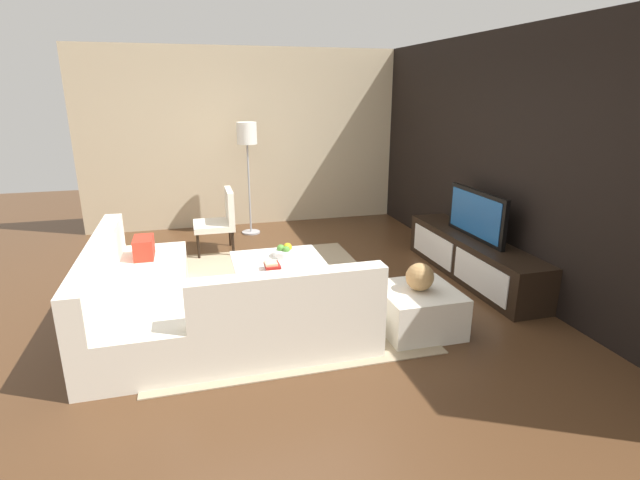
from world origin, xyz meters
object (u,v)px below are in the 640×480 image
(sectional_couch, at_px, (191,304))
(accent_chair_near, at_px, (221,217))
(coffee_table, at_px, (280,278))
(fruit_bowl, at_px, (285,252))
(media_console, at_px, (472,258))
(book_stack, at_px, (272,266))
(television, at_px, (476,215))
(decorative_ball, at_px, (420,277))
(ottoman, at_px, (418,310))
(floor_lamp, at_px, (247,141))

(sectional_couch, height_order, accent_chair_near, accent_chair_near)
(coffee_table, xyz_separation_m, fruit_bowl, (-0.18, 0.10, 0.23))
(media_console, xyz_separation_m, book_stack, (0.11, -2.41, 0.17))
(television, relative_size, book_stack, 5.13)
(sectional_couch, xyz_separation_m, fruit_bowl, (-0.81, 1.05, 0.15))
(decorative_ball, bearing_deg, sectional_couch, -103.80)
(decorative_ball, height_order, book_stack, decorative_ball)
(decorative_ball, bearing_deg, book_stack, -127.12)
(accent_chair_near, height_order, book_stack, accent_chair_near)
(sectional_couch, xyz_separation_m, book_stack, (-0.41, 0.83, 0.14))
(ottoman, xyz_separation_m, fruit_bowl, (-1.31, -0.99, 0.23))
(media_console, bearing_deg, floor_lamp, -138.36)
(media_console, xyz_separation_m, sectional_couch, (0.53, -3.24, 0.03))
(coffee_table, bearing_deg, sectional_couch, -56.46)
(ottoman, relative_size, fruit_bowl, 2.50)
(television, height_order, fruit_bowl, television)
(ottoman, bearing_deg, coffee_table, -135.97)
(sectional_couch, relative_size, fruit_bowl, 8.69)
(coffee_table, distance_m, fruit_bowl, 0.31)
(floor_lamp, xyz_separation_m, ottoman, (3.61, 1.09, -1.22))
(fruit_bowl, distance_m, book_stack, 0.45)
(sectional_couch, xyz_separation_m, floor_lamp, (-3.11, 0.95, 1.14))
(media_console, distance_m, coffee_table, 2.30)
(book_stack, bearing_deg, television, 92.71)
(television, xyz_separation_m, coffee_table, (-0.10, -2.30, -0.58))
(accent_chair_near, height_order, ottoman, accent_chair_near)
(television, xyz_separation_m, sectional_couch, (0.53, -3.24, -0.50))
(fruit_bowl, bearing_deg, book_stack, -28.56)
(floor_lamp, bearing_deg, book_stack, -2.50)
(coffee_table, height_order, floor_lamp, floor_lamp)
(accent_chair_near, distance_m, ottoman, 3.24)
(accent_chair_near, xyz_separation_m, floor_lamp, (-0.80, 0.50, 0.93))
(media_console, distance_m, sectional_couch, 3.28)
(coffee_table, xyz_separation_m, accent_chair_near, (-1.68, -0.50, 0.29))
(accent_chair_near, relative_size, ottoman, 1.24)
(accent_chair_near, bearing_deg, floor_lamp, 137.23)
(accent_chair_near, xyz_separation_m, decorative_ball, (2.81, 1.59, 0.04))
(coffee_table, xyz_separation_m, ottoman, (1.13, 1.09, -0.00))
(media_console, distance_m, decorative_ball, 1.61)
(media_console, xyz_separation_m, coffee_table, (-0.10, -2.30, -0.05))
(coffee_table, height_order, fruit_bowl, fruit_bowl)
(television, bearing_deg, fruit_bowl, -97.37)
(sectional_couch, distance_m, ottoman, 2.10)
(accent_chair_near, bearing_deg, sectional_couch, -21.63)
(television, distance_m, sectional_couch, 3.32)
(coffee_table, bearing_deg, television, 87.51)
(coffee_table, distance_m, floor_lamp, 2.77)
(media_console, distance_m, television, 0.53)
(sectional_couch, height_order, decorative_ball, sectional_couch)
(media_console, relative_size, floor_lamp, 1.35)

